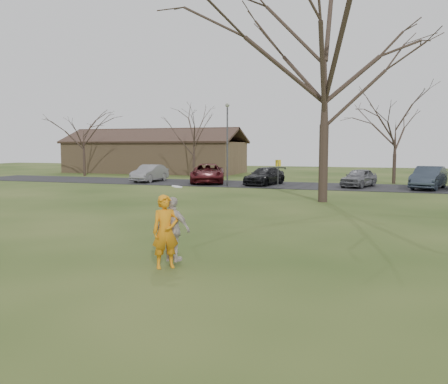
{
  "coord_description": "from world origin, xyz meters",
  "views": [
    {
      "loc": [
        4.99,
        -10.73,
        3.03
      ],
      "look_at": [
        0.0,
        4.0,
        1.5
      ],
      "focal_mm": 37.27,
      "sensor_mm": 36.0,
      "label": 1
    }
  ],
  "objects_px": {
    "car_4": "(359,178)",
    "car_3": "(265,176)",
    "player_defender": "(166,232)",
    "lamp_post": "(227,134)",
    "catching_play": "(173,229)",
    "car_1": "(150,173)",
    "building": "(155,156)",
    "car_2": "(208,173)",
    "car_5": "(429,178)",
    "big_tree": "(325,72)"
  },
  "relations": [
    {
      "from": "catching_play",
      "to": "big_tree",
      "type": "xyz_separation_m",
      "value": [
        1.96,
        15.14,
        6.06
      ]
    },
    {
      "from": "player_defender",
      "to": "big_tree",
      "type": "xyz_separation_m",
      "value": [
        2.04,
        15.41,
        6.08
      ]
    },
    {
      "from": "car_3",
      "to": "building",
      "type": "relative_size",
      "value": 0.22
    },
    {
      "from": "car_3",
      "to": "catching_play",
      "type": "height_order",
      "value": "catching_play"
    },
    {
      "from": "catching_play",
      "to": "car_3",
      "type": "bearing_deg",
      "value": 98.45
    },
    {
      "from": "car_5",
      "to": "building",
      "type": "bearing_deg",
      "value": 171.06
    },
    {
      "from": "car_3",
      "to": "lamp_post",
      "type": "relative_size",
      "value": 0.74
    },
    {
      "from": "car_2",
      "to": "car_5",
      "type": "xyz_separation_m",
      "value": [
        16.67,
        -0.01,
        0.01
      ]
    },
    {
      "from": "car_3",
      "to": "lamp_post",
      "type": "bearing_deg",
      "value": -123.51
    },
    {
      "from": "car_3",
      "to": "big_tree",
      "type": "bearing_deg",
      "value": -46.85
    },
    {
      "from": "player_defender",
      "to": "car_3",
      "type": "xyz_separation_m",
      "value": [
        -3.61,
        25.13,
        -0.21
      ]
    },
    {
      "from": "building",
      "to": "player_defender",
      "type": "bearing_deg",
      "value": -62.54
    },
    {
      "from": "catching_play",
      "to": "building",
      "type": "relative_size",
      "value": 0.09
    },
    {
      "from": "car_1",
      "to": "car_3",
      "type": "distance_m",
      "value": 10.04
    },
    {
      "from": "car_4",
      "to": "big_tree",
      "type": "bearing_deg",
      "value": -79.29
    },
    {
      "from": "catching_play",
      "to": "car_2",
      "type": "bearing_deg",
      "value": 108.81
    },
    {
      "from": "player_defender",
      "to": "car_5",
      "type": "bearing_deg",
      "value": 33.54
    },
    {
      "from": "catching_play",
      "to": "lamp_post",
      "type": "relative_size",
      "value": 0.31
    },
    {
      "from": "player_defender",
      "to": "big_tree",
      "type": "relative_size",
      "value": 0.13
    },
    {
      "from": "car_4",
      "to": "catching_play",
      "type": "bearing_deg",
      "value": -78.73
    },
    {
      "from": "car_4",
      "to": "lamp_post",
      "type": "bearing_deg",
      "value": -146.18
    },
    {
      "from": "car_1",
      "to": "car_5",
      "type": "distance_m",
      "value": 21.88
    },
    {
      "from": "car_2",
      "to": "lamp_post",
      "type": "distance_m",
      "value": 4.65
    },
    {
      "from": "player_defender",
      "to": "catching_play",
      "type": "height_order",
      "value": "catching_play"
    },
    {
      "from": "car_4",
      "to": "car_2",
      "type": "bearing_deg",
      "value": -160.35
    },
    {
      "from": "building",
      "to": "big_tree",
      "type": "relative_size",
      "value": 1.47
    },
    {
      "from": "car_3",
      "to": "catching_play",
      "type": "relative_size",
      "value": 2.37
    },
    {
      "from": "car_5",
      "to": "lamp_post",
      "type": "height_order",
      "value": "lamp_post"
    },
    {
      "from": "big_tree",
      "to": "building",
      "type": "bearing_deg",
      "value": 133.73
    },
    {
      "from": "player_defender",
      "to": "car_2",
      "type": "relative_size",
      "value": 0.33
    },
    {
      "from": "car_5",
      "to": "car_1",
      "type": "bearing_deg",
      "value": -163.48
    },
    {
      "from": "car_1",
      "to": "car_4",
      "type": "relative_size",
      "value": 1.09
    },
    {
      "from": "car_1",
      "to": "building",
      "type": "bearing_deg",
      "value": 115.63
    },
    {
      "from": "player_defender",
      "to": "building",
      "type": "xyz_separation_m",
      "value": [
        -19.96,
        38.41,
        1.01
      ]
    },
    {
      "from": "car_1",
      "to": "big_tree",
      "type": "distance_m",
      "value": 19.47
    },
    {
      "from": "car_2",
      "to": "catching_play",
      "type": "relative_size",
      "value": 2.9
    },
    {
      "from": "player_defender",
      "to": "car_4",
      "type": "bearing_deg",
      "value": 43.74
    },
    {
      "from": "building",
      "to": "car_2",
      "type": "bearing_deg",
      "value": -48.74
    },
    {
      "from": "catching_play",
      "to": "lamp_post",
      "type": "bearing_deg",
      "value": 104.94
    },
    {
      "from": "player_defender",
      "to": "lamp_post",
      "type": "height_order",
      "value": "lamp_post"
    },
    {
      "from": "car_5",
      "to": "catching_play",
      "type": "xyz_separation_m",
      "value": [
        -8.15,
        -25.0,
        0.1
      ]
    },
    {
      "from": "car_1",
      "to": "car_4",
      "type": "xyz_separation_m",
      "value": [
        17.15,
        0.32,
        -0.04
      ]
    },
    {
      "from": "car_2",
      "to": "car_4",
      "type": "height_order",
      "value": "car_2"
    },
    {
      "from": "player_defender",
      "to": "car_3",
      "type": "height_order",
      "value": "player_defender"
    },
    {
      "from": "car_1",
      "to": "building",
      "type": "relative_size",
      "value": 0.21
    },
    {
      "from": "car_4",
      "to": "car_3",
      "type": "bearing_deg",
      "value": -158.79
    },
    {
      "from": "car_2",
      "to": "big_tree",
      "type": "height_order",
      "value": "big_tree"
    },
    {
      "from": "car_2",
      "to": "car_3",
      "type": "xyz_separation_m",
      "value": [
        4.83,
        -0.14,
        -0.12
      ]
    },
    {
      "from": "car_2",
      "to": "car_3",
      "type": "distance_m",
      "value": 4.83
    },
    {
      "from": "car_4",
      "to": "big_tree",
      "type": "relative_size",
      "value": 0.29
    }
  ]
}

